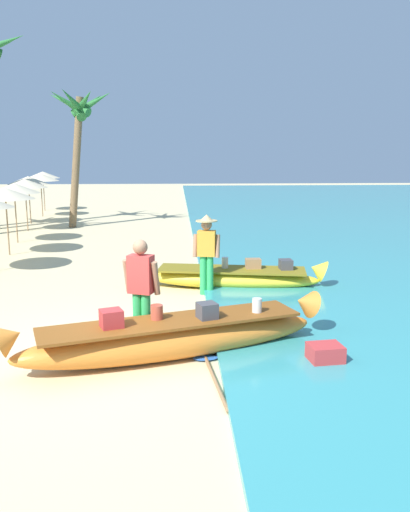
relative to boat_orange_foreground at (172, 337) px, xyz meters
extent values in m
plane|color=beige|center=(-0.95, 0.31, -0.31)|extent=(80.00, 80.00, 0.00)
ellipsoid|color=orange|center=(0.00, 0.00, -0.04)|extent=(4.46, 2.08, 0.54)
cone|color=orange|center=(-2.06, -0.68, 0.28)|extent=(0.53, 0.55, 0.51)
cone|color=orange|center=(2.07, 0.68, 0.28)|extent=(0.53, 0.55, 0.51)
cube|color=brown|center=(0.00, 0.00, 0.23)|extent=(3.78, 1.88, 0.04)
cylinder|color=silver|center=(1.26, 0.32, 0.35)|extent=(0.15, 0.15, 0.23)
cube|color=#424247|center=(0.50, 0.06, 0.35)|extent=(0.33, 0.33, 0.25)
cylinder|color=#B74C38|center=(-0.22, 0.06, 0.34)|extent=(0.18, 0.18, 0.23)
cube|color=#B73333|center=(-0.82, -0.26, 0.36)|extent=(0.37, 0.35, 0.26)
ellipsoid|color=yellow|center=(1.25, 3.90, -0.11)|extent=(3.82, 1.40, 0.41)
cone|color=yellow|center=(-0.55, 4.20, 0.14)|extent=(0.50, 0.54, 0.54)
cone|color=yellow|center=(3.05, 3.59, 0.14)|extent=(0.50, 0.54, 0.54)
cube|color=olive|center=(1.25, 3.90, 0.09)|extent=(3.23, 1.32, 0.04)
cube|color=#424247|center=(2.40, 3.78, 0.21)|extent=(0.27, 0.30, 0.23)
cube|color=#9E754C|center=(1.72, 3.90, 0.21)|extent=(0.33, 0.24, 0.23)
cylinder|color=silver|center=(1.11, 3.96, 0.22)|extent=(0.14, 0.14, 0.26)
cylinder|color=green|center=(0.75, 3.40, 0.09)|extent=(0.14, 0.14, 0.81)
cylinder|color=green|center=(0.62, 3.42, 0.09)|extent=(0.14, 0.14, 0.81)
cube|color=gold|center=(0.68, 3.41, 0.76)|extent=(0.40, 0.29, 0.52)
cylinder|color=#9E7051|center=(0.91, 3.34, 0.71)|extent=(0.12, 0.20, 0.48)
cylinder|color=#9E7051|center=(0.45, 3.43, 0.71)|extent=(0.12, 0.20, 0.48)
sphere|color=#9E7051|center=(0.68, 3.41, 1.14)|extent=(0.22, 0.22, 0.22)
cylinder|color=tan|center=(0.68, 3.41, 1.22)|extent=(0.44, 0.44, 0.02)
cone|color=tan|center=(0.68, 3.41, 1.29)|extent=(0.26, 0.26, 0.12)
cylinder|color=green|center=(-0.52, 0.49, 0.11)|extent=(0.14, 0.14, 0.85)
cylinder|color=green|center=(-0.39, 0.44, 0.11)|extent=(0.14, 0.14, 0.85)
cube|color=#DB3D38|center=(-0.46, 0.46, 0.82)|extent=(0.42, 0.34, 0.57)
cylinder|color=#9E7051|center=(-0.67, 0.56, 0.77)|extent=(0.15, 0.21, 0.52)
cylinder|color=#9E7051|center=(-0.24, 0.40, 0.77)|extent=(0.15, 0.21, 0.52)
sphere|color=#9E7051|center=(-0.46, 0.46, 1.23)|extent=(0.22, 0.22, 0.22)
cylinder|color=#8E6B47|center=(-4.68, 7.91, 0.64)|extent=(0.04, 0.04, 1.90)
cone|color=beige|center=(-4.68, 7.91, 1.44)|extent=(1.60, 1.60, 0.32)
cylinder|color=#8E6B47|center=(-5.05, 10.03, 0.64)|extent=(0.04, 0.04, 1.90)
cone|color=beige|center=(-5.05, 10.03, 1.44)|extent=(1.60, 1.60, 0.32)
cylinder|color=#8E6B47|center=(-5.40, 12.54, 0.64)|extent=(0.04, 0.04, 1.90)
cone|color=beige|center=(-5.40, 12.54, 1.44)|extent=(1.60, 1.60, 0.32)
cylinder|color=#8E6B47|center=(-5.81, 14.54, 0.64)|extent=(0.04, 0.04, 1.90)
cone|color=beige|center=(-5.81, 14.54, 1.44)|extent=(1.60, 1.60, 0.32)
cylinder|color=#8E6B47|center=(-5.92, 16.95, 0.64)|extent=(0.04, 0.04, 1.90)
cone|color=beige|center=(-5.92, 16.95, 1.44)|extent=(1.60, 1.60, 0.32)
cylinder|color=#8E6B47|center=(-6.38, 19.32, 0.64)|extent=(0.04, 0.04, 1.90)
cone|color=beige|center=(-6.38, 19.32, 1.44)|extent=(1.60, 1.60, 0.32)
cone|color=#287033|center=(-6.04, 13.09, 6.32)|extent=(1.76, 0.48, 0.90)
cylinder|color=brown|center=(-3.69, 13.43, 2.12)|extent=(0.78, 0.28, 4.89)
cone|color=#287033|center=(-3.00, 13.37, 4.31)|extent=(1.63, 0.58, 1.09)
cone|color=#287033|center=(-3.17, 13.73, 4.30)|extent=(1.23, 1.29, 1.08)
cone|color=#287033|center=(-3.57, 13.85, 4.25)|extent=(0.78, 1.54, 1.19)
cone|color=#287033|center=(-3.90, 13.66, 4.34)|extent=(1.83, 1.14, 1.05)
cone|color=#287033|center=(-3.81, 13.22, 4.30)|extent=(1.49, 1.06, 1.10)
cone|color=#287033|center=(-3.59, 12.96, 4.33)|extent=(0.88, 1.81, 1.06)
cone|color=#287033|center=(-3.23, 13.10, 4.35)|extent=(1.07, 1.42, 0.97)
cube|color=#C63838|center=(2.09, -0.46, -0.15)|extent=(0.49, 0.42, 0.32)
cylinder|color=#8E6B47|center=(0.56, -0.92, -0.28)|extent=(0.22, 1.63, 0.05)
ellipsoid|color=#2D60B7|center=(0.47, -0.11, -0.28)|extent=(0.38, 0.24, 0.03)
camera|label=1|loc=(0.07, -7.26, 2.62)|focal=37.45mm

